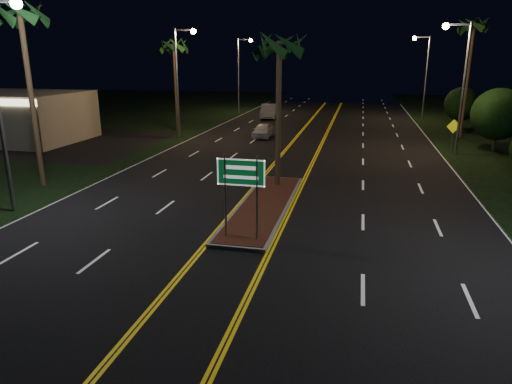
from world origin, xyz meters
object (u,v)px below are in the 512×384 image
(palm_right_far, at_px, (474,27))
(shrub_mid, at_px, (498,114))
(median_island, at_px, (264,206))
(car_far, at_px, (269,110))
(streetlight_right_far, at_px, (423,68))
(streetlight_left_near, at_px, (2,84))
(warning_sign, at_px, (453,131))
(palm_left_near, at_px, (20,16))
(palm_median, at_px, (279,46))
(shrub_far, at_px, (461,104))
(highway_sign, at_px, (241,180))
(streetlight_left_far, at_px, (241,67))
(car_near, at_px, (263,129))
(palm_left_far, at_px, (174,46))
(streetlight_left_mid, at_px, (181,71))
(streetlight_right_mid, at_px, (459,74))

(palm_right_far, distance_m, shrub_mid, 8.87)
(median_island, bearing_deg, car_far, 100.86)
(streetlight_right_far, height_order, car_far, streetlight_right_far)
(streetlight_left_near, relative_size, warning_sign, 3.71)
(car_far, bearing_deg, palm_left_near, -109.13)
(palm_median, distance_m, palm_right_far, 23.40)
(median_island, relative_size, shrub_far, 2.59)
(highway_sign, xyz_separation_m, streetlight_left_far, (-10.61, 41.20, 3.25))
(streetlight_right_far, distance_m, car_near, 22.20)
(car_near, bearing_deg, highway_sign, -80.30)
(shrub_mid, distance_m, warning_sign, 3.64)
(palm_left_far, bearing_deg, warning_sign, -12.66)
(highway_sign, distance_m, palm_right_far, 30.81)
(streetlight_right_far, height_order, car_near, streetlight_right_far)
(palm_right_far, xyz_separation_m, car_near, (-16.88, -3.91, -8.42))
(streetlight_right_far, xyz_separation_m, shrub_far, (3.19, -6.00, -3.32))
(car_near, height_order, warning_sign, warning_sign)
(palm_right_far, height_order, shrub_mid, palm_right_far)
(palm_median, height_order, car_far, palm_median)
(streetlight_left_mid, bearing_deg, palm_left_far, 118.67)
(streetlight_left_far, bearing_deg, palm_left_far, -97.78)
(shrub_far, bearing_deg, streetlight_left_near, -127.34)
(median_island, xyz_separation_m, warning_sign, (10.80, 15.70, 1.49))
(streetlight_left_near, distance_m, palm_median, 12.55)
(median_island, bearing_deg, palm_left_far, 121.36)
(streetlight_left_near, relative_size, streetlight_left_far, 1.00)
(highway_sign, height_order, shrub_mid, shrub_mid)
(highway_sign, height_order, warning_sign, highway_sign)
(palm_right_far, height_order, warning_sign, palm_right_far)
(streetlight_left_mid, relative_size, palm_left_far, 1.02)
(streetlight_left_far, xyz_separation_m, shrub_mid, (24.61, -20.00, -2.93))
(median_island, relative_size, palm_left_near, 1.05)
(median_island, relative_size, streetlight_right_far, 1.14)
(car_near, bearing_deg, palm_right_far, 12.81)
(streetlight_right_far, xyz_separation_m, shrub_mid, (3.39, -18.00, -2.93))
(streetlight_left_mid, xyz_separation_m, warning_sign, (21.41, -1.30, -4.09))
(streetlight_right_mid, bearing_deg, palm_median, -132.70)
(palm_right_far, distance_m, car_near, 19.26)
(streetlight_left_far, bearing_deg, car_far, -47.38)
(highway_sign, xyz_separation_m, palm_left_far, (-12.80, 25.20, 5.34))
(median_island, relative_size, streetlight_left_near, 1.14)
(streetlight_left_far, distance_m, shrub_far, 25.90)
(palm_median, bearing_deg, streetlight_left_far, 107.58)
(car_near, distance_m, car_far, 13.24)
(palm_median, distance_m, car_far, 30.01)
(highway_sign, bearing_deg, warning_sign, 61.51)
(median_island, bearing_deg, palm_median, 90.00)
(median_island, distance_m, highway_sign, 4.80)
(highway_sign, distance_m, shrub_mid, 25.41)
(streetlight_left_near, height_order, streetlight_left_far, same)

